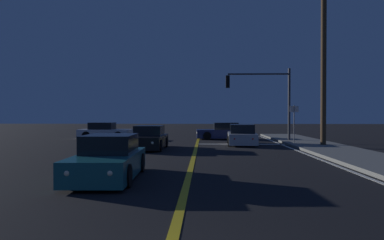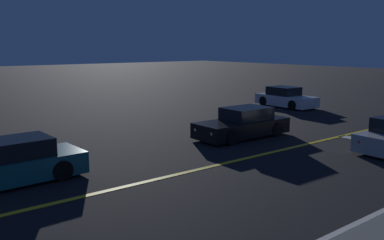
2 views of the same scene
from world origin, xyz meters
The scene contains 4 objects.
lane_line_center centered at (0.00, 11.83, 0.01)m, with size 0.20×40.22×0.01m, color gold.
car_side_waiting_black centered at (-2.70, 18.50, 0.58)m, with size 1.91×4.59×1.34m.
car_mid_block_white centered at (-7.69, 27.55, 0.58)m, with size 4.26×2.02×1.34m.
car_distant_tail_teal centered at (-2.44, 8.36, 0.58)m, with size 1.94×4.65×1.34m.
Camera 2 is at (10.30, 5.42, 4.08)m, focal length 38.45 mm.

